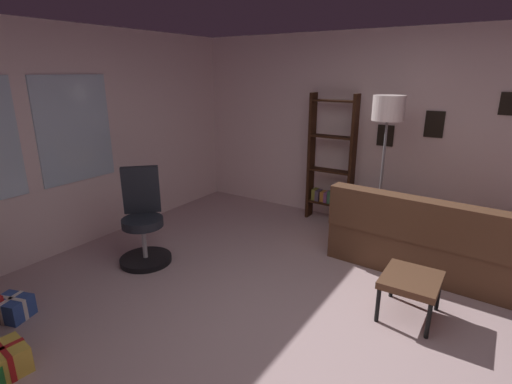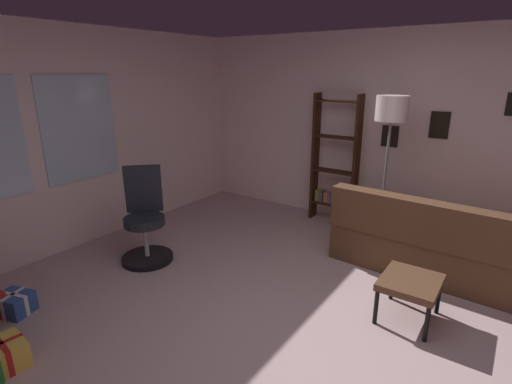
{
  "view_description": "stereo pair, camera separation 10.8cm",
  "coord_description": "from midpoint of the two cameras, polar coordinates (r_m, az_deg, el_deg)",
  "views": [
    {
      "loc": [
        -2.46,
        -1.01,
        2.03
      ],
      "look_at": [
        0.56,
        0.96,
        0.91
      ],
      "focal_mm": 27.26,
      "sensor_mm": 36.0,
      "label": 1
    },
    {
      "loc": [
        -2.4,
        -1.1,
        2.03
      ],
      "look_at": [
        0.56,
        0.96,
        0.91
      ],
      "focal_mm": 27.26,
      "sensor_mm": 36.0,
      "label": 2
    }
  ],
  "objects": [
    {
      "name": "ground_plane",
      "position": [
        3.37,
        8.05,
        -21.08
      ],
      "size": [
        5.36,
        6.32,
        0.1
      ],
      "primitive_type": "cube",
      "color": "#B39596"
    },
    {
      "name": "wall_back_with_windows",
      "position": [
        4.96,
        -27.28,
        6.63
      ],
      "size": [
        5.36,
        0.12,
        2.55
      ],
      "color": "silver",
      "rests_on": "ground_plane"
    },
    {
      "name": "floor_lamp",
      "position": [
        4.71,
        18.08,
        10.1
      ],
      "size": [
        0.36,
        0.36,
        1.78
      ],
      "color": "slate",
      "rests_on": "ground_plane"
    },
    {
      "name": "couch",
      "position": [
        4.7,
        24.48,
        -6.12
      ],
      "size": [
        1.69,
        1.94,
        0.85
      ],
      "color": "#533522",
      "rests_on": "ground_plane"
    },
    {
      "name": "wall_right_with_frames",
      "position": [
        5.32,
        21.53,
        7.89
      ],
      "size": [
        0.12,
        6.32,
        2.55
      ],
      "color": "silver",
      "rests_on": "ground_plane"
    },
    {
      "name": "gift_box_blue",
      "position": [
        4.09,
        -32.8,
        -14.1
      ],
      "size": [
        0.3,
        0.33,
        0.19
      ],
      "color": "#2D4C99",
      "rests_on": "ground_plane"
    },
    {
      "name": "gift_box_gold",
      "position": [
        3.47,
        -33.78,
        -19.89
      ],
      "size": [
        0.3,
        0.31,
        0.21
      ],
      "color": "gold",
      "rests_on": "ground_plane"
    },
    {
      "name": "bookshelf",
      "position": [
        5.44,
        10.37,
        3.66
      ],
      "size": [
        0.18,
        0.64,
        1.77
      ],
      "color": "black",
      "rests_on": "ground_plane"
    },
    {
      "name": "office_chair",
      "position": [
        4.47,
        -16.87,
        -4.76
      ],
      "size": [
        0.59,
        0.59,
        1.05
      ],
      "color": "black",
      "rests_on": "ground_plane"
    },
    {
      "name": "footstool",
      "position": [
        3.6,
        20.98,
        -12.22
      ],
      "size": [
        0.52,
        0.46,
        0.38
      ],
      "color": "#533522",
      "rests_on": "ground_plane"
    }
  ]
}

